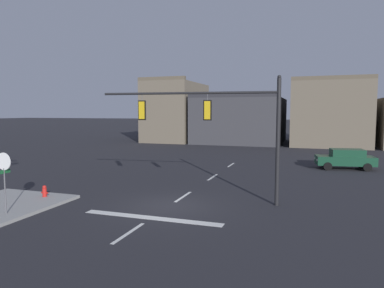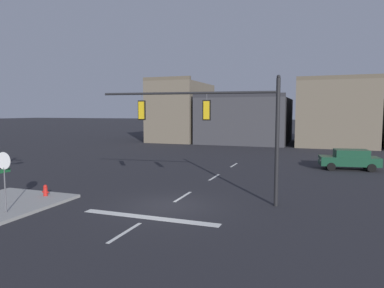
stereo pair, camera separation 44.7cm
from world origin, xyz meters
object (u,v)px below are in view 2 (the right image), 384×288
at_px(stop_sign, 4,168).
at_px(fire_hydrant, 45,192).
at_px(signal_mast_near_side, 220,119).
at_px(car_lot_nearside, 350,159).

relative_size(stop_sign, fire_hydrant, 3.77).
relative_size(signal_mast_near_side, fire_hydrant, 12.03).
relative_size(signal_mast_near_side, stop_sign, 3.19).
bearing_deg(fire_hydrant, car_lot_nearside, 44.70).
bearing_deg(stop_sign, signal_mast_near_side, 33.42).
bearing_deg(car_lot_nearside, stop_sign, -129.13).
bearing_deg(fire_hydrant, signal_mast_near_side, 15.16).
bearing_deg(fire_hydrant, stop_sign, -78.54).
bearing_deg(signal_mast_near_side, car_lot_nearside, 62.25).
xyz_separation_m(signal_mast_near_side, stop_sign, (-8.22, -5.43, -2.05)).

